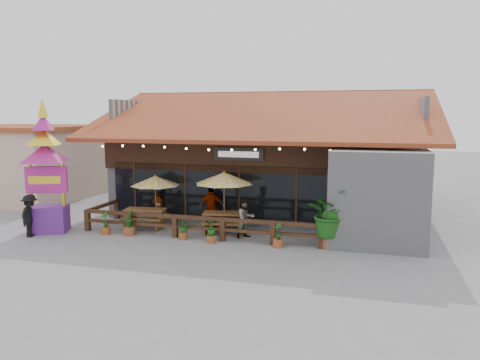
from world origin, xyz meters
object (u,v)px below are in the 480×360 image
(thai_sign_tower, at_px, (45,157))
(umbrella_left, at_px, (155,181))
(umbrella_right, at_px, (224,178))
(pedestrian, at_px, (30,216))
(picnic_table_left, at_px, (145,215))
(picnic_table_right, at_px, (224,219))
(tropical_plant, at_px, (329,214))

(thai_sign_tower, bearing_deg, umbrella_left, 29.19)
(umbrella_left, relative_size, umbrella_right, 0.97)
(thai_sign_tower, bearing_deg, pedestrian, -103.85)
(pedestrian, bearing_deg, picnic_table_left, -66.78)
(picnic_table_left, height_order, picnic_table_right, picnic_table_right)
(picnic_table_right, bearing_deg, pedestrian, -159.40)
(picnic_table_right, bearing_deg, umbrella_left, 175.48)
(picnic_table_right, distance_m, pedestrian, 7.82)
(picnic_table_left, bearing_deg, tropical_plant, -7.20)
(tropical_plant, bearing_deg, umbrella_right, 164.40)
(umbrella_right, height_order, picnic_table_right, umbrella_right)
(umbrella_right, bearing_deg, umbrella_left, 177.10)
(picnic_table_left, bearing_deg, umbrella_right, 3.74)
(umbrella_left, height_order, picnic_table_right, umbrella_left)
(pedestrian, bearing_deg, tropical_plant, -93.79)
(picnic_table_right, relative_size, thai_sign_tower, 0.33)
(picnic_table_left, xyz_separation_m, tropical_plant, (7.94, -1.00, 0.70))
(umbrella_left, bearing_deg, pedestrian, -143.58)
(thai_sign_tower, relative_size, pedestrian, 3.48)
(umbrella_left, relative_size, picnic_table_left, 1.31)
(picnic_table_right, bearing_deg, picnic_table_left, -177.81)
(tropical_plant, distance_m, pedestrian, 11.81)
(umbrella_right, relative_size, pedestrian, 1.51)
(picnic_table_left, relative_size, thai_sign_tower, 0.32)
(tropical_plant, height_order, pedestrian, tropical_plant)
(umbrella_left, distance_m, picnic_table_left, 1.54)
(thai_sign_tower, distance_m, tropical_plant, 11.67)
(umbrella_left, xyz_separation_m, picnic_table_right, (3.24, -0.26, -1.44))
(umbrella_left, bearing_deg, tropical_plant, -10.38)
(umbrella_right, xyz_separation_m, thai_sign_tower, (-7.07, -2.00, 0.90))
(pedestrian, bearing_deg, thai_sign_tower, -25.48)
(umbrella_left, relative_size, pedestrian, 1.45)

